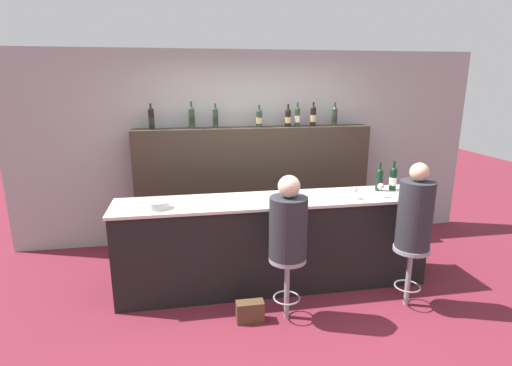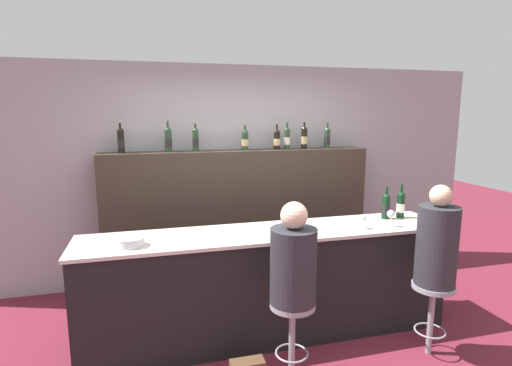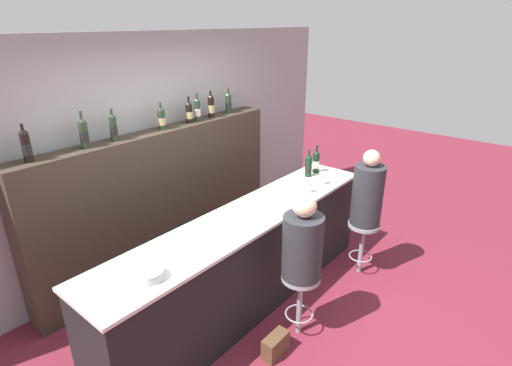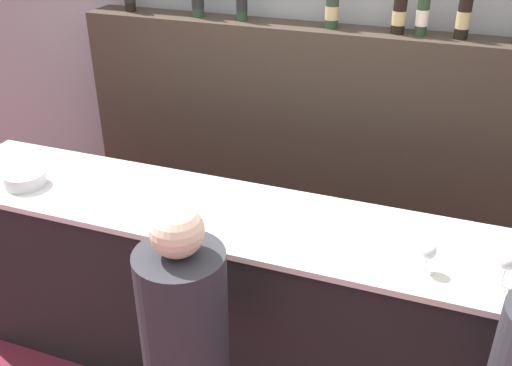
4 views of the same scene
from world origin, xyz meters
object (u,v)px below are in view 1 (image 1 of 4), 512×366
Objects in this scene: wine_bottle_backbar_7 at (335,116)px; handbag at (250,311)px; wine_bottle_counter_1 at (393,178)px; wine_bottle_backbar_2 at (215,118)px; wine_glass_0 at (355,190)px; metal_bowl at (159,205)px; wine_bottle_backbar_1 at (192,118)px; wine_bottle_counter_0 at (379,179)px; wine_glass_1 at (381,187)px; wine_bottle_backbar_6 at (313,116)px; guest_seated_right at (415,212)px; bar_stool_right at (410,260)px; bar_stool_left at (287,271)px; wine_bottle_backbar_5 at (297,117)px; wine_bottle_backbar_3 at (259,118)px; wine_bottle_backbar_0 at (151,118)px; guest_seated_left at (288,223)px; wine_bottle_backbar_4 at (288,118)px.

wine_bottle_backbar_7 reaches higher than handbag.
wine_bottle_counter_1 is 2.18m from handbag.
wine_glass_0 is at bearing -46.13° from wine_bottle_backbar_2.
metal_bowl is at bearing -116.52° from wine_bottle_backbar_2.
handbag is (0.44, -1.89, -1.65)m from wine_bottle_backbar_1.
wine_bottle_counter_0 is 0.28m from wine_glass_1.
guest_seated_right is at bearing -77.16° from wine_bottle_backbar_6.
wine_bottle_backbar_2 is at bearing 180.00° from wine_bottle_backbar_7.
wine_bottle_backbar_1 is at bearing 137.24° from bar_stool_right.
wine_bottle_backbar_7 is 2.52m from bar_stool_left.
wine_bottle_backbar_5 is 2.04× the size of wine_glass_1.
wine_bottle_counter_0 is at bearing 25.15° from handbag.
handbag is at bearing -103.01° from wine_bottle_backbar_3.
wine_bottle_counter_0 is 1.29m from wine_bottle_backbar_7.
wine_bottle_backbar_3 reaches higher than wine_bottle_counter_1.
wine_bottle_backbar_0 is 2.63m from wine_glass_0.
wine_bottle_backbar_3 is at bearing 47.37° from metal_bowl.
wine_glass_0 is 0.17× the size of guest_seated_left.
wine_bottle_backbar_3 is 2.04m from guest_seated_left.
wine_bottle_backbar_0 is 0.80m from wine_bottle_backbar_2.
wine_bottle_counter_0 is at bearing 66.53° from wine_glass_1.
wine_bottle_backbar_6 is at bearing -0.00° from wine_bottle_backbar_1.
guest_seated_right is (0.00, -0.75, -0.14)m from wine_bottle_counter_0.
wine_bottle_backbar_0 is 1.11× the size of wine_bottle_backbar_3.
wine_glass_1 is (1.93, -1.39, -0.63)m from wine_bottle_backbar_1.
wine_glass_0 is at bearing -79.87° from wine_bottle_backbar_5.
wine_bottle_backbar_6 is 0.30m from wine_bottle_backbar_7.
wine_bottle_backbar_6 is (-0.60, 1.13, 0.61)m from wine_bottle_counter_1.
wine_bottle_backbar_5 is (0.13, 0.00, 0.01)m from wine_bottle_backbar_4.
wine_glass_0 reaches higher than handbag.
wine_bottle_backbar_1 reaches higher than wine_bottle_backbar_0.
wine_bottle_backbar_5 is at bearing 0.00° from wine_bottle_backbar_2.
guest_seated_right reaches higher than handbag.
wine_bottle_backbar_1 reaches higher than guest_seated_right.
wine_bottle_backbar_7 is at bearing 90.64° from wine_glass_1.
guest_seated_right is (1.25, -0.00, 0.50)m from bar_stool_left.
wine_bottle_backbar_0 is 1.76m from wine_bottle_backbar_4.
wine_bottle_counter_1 is at bearing 27.97° from bar_stool_left.
wine_glass_0 is 0.29m from wine_glass_1.
wine_bottle_backbar_3 is at bearing 127.16° from wine_glass_1.
wine_bottle_backbar_7 is 0.49× the size of bar_stool_right.
wine_bottle_backbar_2 is 0.96m from wine_bottle_backbar_4.
wine_bottle_backbar_2 is at bearing 104.55° from guest_seated_left.
handbag is at bearing -76.96° from wine_bottle_backbar_1.
wine_bottle_counter_1 is 1.61m from guest_seated_left.
wine_bottle_backbar_4 reaches higher than bar_stool_right.
metal_bowl is at bearing -174.74° from wine_bottle_counter_0.
bar_stool_left is (-1.25, -0.75, -0.64)m from wine_bottle_counter_0.
wine_bottle_backbar_0 is 2.41m from wine_bottle_backbar_7.
wine_bottle_backbar_1 reaches higher than wine_bottle_backbar_3.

